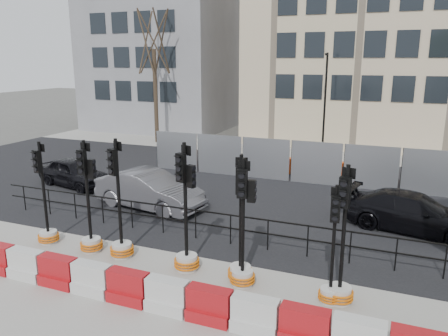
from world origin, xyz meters
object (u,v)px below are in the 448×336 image
at_px(car_a, 75,172).
at_px(car_c, 413,213).
at_px(traffic_signal_a, 47,223).
at_px(traffic_signal_d, 186,241).
at_px(traffic_signal_h, 331,279).

height_order(car_a, car_c, car_c).
xyz_separation_m(traffic_signal_a, car_a, (-3.53, 5.45, -0.03)).
bearing_deg(traffic_signal_d, car_c, 60.57).
relative_size(traffic_signal_h, car_c, 0.62).
relative_size(traffic_signal_d, car_c, 0.76).
distance_m(traffic_signal_a, car_a, 6.50).
xyz_separation_m(traffic_signal_h, car_a, (-12.31, 5.66, 0.04)).
bearing_deg(traffic_signal_a, car_a, 133.61).
xyz_separation_m(traffic_signal_a, traffic_signal_h, (8.77, -0.20, -0.07)).
bearing_deg(traffic_signal_a, traffic_signal_d, 10.71).
relative_size(traffic_signal_a, car_c, 0.69).
height_order(traffic_signal_d, car_a, traffic_signal_d).
relative_size(traffic_signal_h, car_a, 0.72).
bearing_deg(car_c, traffic_signal_h, 172.32).
relative_size(traffic_signal_a, car_a, 0.81).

